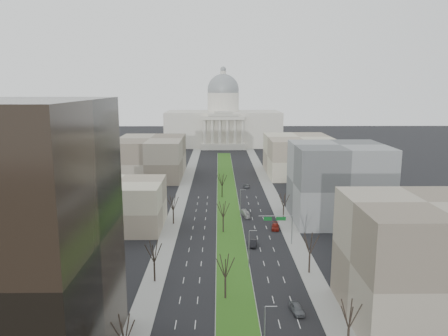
{
  "coord_description": "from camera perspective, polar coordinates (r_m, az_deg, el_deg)",
  "views": [
    {
      "loc": [
        -3.26,
        -40.6,
        41.8
      ],
      "look_at": [
        -1.47,
        104.41,
        14.41
      ],
      "focal_mm": 35.0,
      "sensor_mm": 36.0,
      "label": 1
    }
  ],
  "objects": [
    {
      "name": "tree_right_mid",
      "position": [
        100.97,
        11.19,
        -9.58
      ],
      "size": [
        5.52,
        5.52,
        9.94
      ],
      "color": "black",
      "rests_on": "ground"
    },
    {
      "name": "box_van",
      "position": [
        142.5,
        2.86,
        -5.99
      ],
      "size": [
        2.65,
        6.73,
        1.83
      ],
      "primitive_type": "imported",
      "rotation": [
        0.0,
        0.0,
        0.17
      ],
      "color": "#BCBCBC",
      "rests_on": "ground"
    },
    {
      "name": "car_grey_near",
      "position": [
        86.75,
        9.5,
        -17.64
      ],
      "size": [
        2.63,
        5.1,
        1.66
      ],
      "primitive_type": "imported",
      "rotation": [
        0.0,
        0.0,
        0.14
      ],
      "color": "#55585D",
      "rests_on": "ground"
    },
    {
      "name": "building_far_left",
      "position": [
        205.73,
        -9.58,
        1.37
      ],
      "size": [
        30.0,
        40.0,
        18.0
      ],
      "primitive_type": "cube",
      "color": "#7A6D5D",
      "rests_on": "ground"
    },
    {
      "name": "tree_right_near",
      "position": [
        74.64,
        16.08,
        -17.82
      ],
      "size": [
        5.16,
        5.16,
        9.29
      ],
      "color": "black",
      "rests_on": "ground"
    },
    {
      "name": "tree_left_far",
      "position": [
        134.0,
        -6.68,
        -4.5
      ],
      "size": [
        5.28,
        5.28,
        9.5
      ],
      "color": "black",
      "rests_on": "ground"
    },
    {
      "name": "building_beige_left",
      "position": [
        133.69,
        -13.58,
        -4.7
      ],
      "size": [
        26.0,
        22.0,
        14.0
      ],
      "primitive_type": "cube",
      "color": "#9F917B",
      "rests_on": "ground"
    },
    {
      "name": "car_red",
      "position": [
        131.07,
        6.73,
        -7.61
      ],
      "size": [
        2.98,
        5.73,
        1.59
      ],
      "primitive_type": "imported",
      "rotation": [
        0.0,
        0.0,
        -0.14
      ],
      "color": "maroon",
      "rests_on": "ground"
    },
    {
      "name": "capitol",
      "position": [
        311.25,
        -0.11,
        6.0
      ],
      "size": [
        80.0,
        46.0,
        55.0
      ],
      "color": "beige",
      "rests_on": "ground"
    },
    {
      "name": "building_tan_right",
      "position": [
        86.8,
        24.53,
        -11.1
      ],
      "size": [
        26.0,
        24.0,
        22.0
      ],
      "primitive_type": "cube",
      "color": "#7A6D5D",
      "rests_on": "ground"
    },
    {
      "name": "building_grey_right",
      "position": [
        140.92,
        14.65,
        -1.87
      ],
      "size": [
        28.0,
        26.0,
        24.0
      ],
      "primitive_type": "cube",
      "color": "#5D6062",
      "rests_on": "ground"
    },
    {
      "name": "tree_right_far",
      "position": [
        138.73,
        7.82,
        -4.14
      ],
      "size": [
        5.04,
        5.04,
        9.07
      ],
      "color": "black",
      "rests_on": "ground"
    },
    {
      "name": "car_grey_far",
      "position": [
        182.24,
        2.95,
        -2.37
      ],
      "size": [
        2.31,
        4.69,
        1.28
      ],
      "primitive_type": "imported",
      "rotation": [
        0.0,
        0.0,
        0.04
      ],
      "color": "#505358",
      "rests_on": "ground"
    },
    {
      "name": "tree_median_c",
      "position": [
        164.34,
        -0.25,
        -1.53
      ],
      "size": [
        5.4,
        5.4,
        9.72
      ],
      "color": "black",
      "rests_on": "ground"
    },
    {
      "name": "car_black",
      "position": [
        117.36,
        3.85,
        -9.78
      ],
      "size": [
        2.28,
        5.02,
        1.6
      ],
      "primitive_type": "imported",
      "rotation": [
        0.0,
        0.0,
        -0.12
      ],
      "color": "black",
      "rests_on": "ground"
    },
    {
      "name": "building_far_right",
      "position": [
        211.69,
        9.72,
        1.63
      ],
      "size": [
        30.0,
        40.0,
        18.0
      ],
      "primitive_type": "cube",
      "color": "#9F917B",
      "rests_on": "ground"
    },
    {
      "name": "tree_median_a",
      "position": [
        87.8,
        0.18,
        -12.65
      ],
      "size": [
        5.4,
        5.4,
        9.72
      ],
      "color": "black",
      "rests_on": "ground"
    },
    {
      "name": "sidewalk_right",
      "position": [
        143.39,
        7.69,
        -6.32
      ],
      "size": [
        5.0,
        330.0,
        0.15
      ],
      "primitive_type": "cube",
      "color": "gray",
      "rests_on": "ground"
    },
    {
      "name": "streetlamp_median_b",
      "position": [
        102.75,
        3.31,
        -10.42
      ],
      "size": [
        1.9,
        0.2,
        9.16
      ],
      "color": "gray",
      "rests_on": "ground"
    },
    {
      "name": "tree_median_b",
      "position": [
        125.53,
        -0.11,
        -5.4
      ],
      "size": [
        5.4,
        5.4,
        9.72
      ],
      "color": "black",
      "rests_on": "ground"
    },
    {
      "name": "streetlamp_median_c",
      "position": [
        140.73,
        2.18,
        -4.55
      ],
      "size": [
        1.9,
        0.2,
        9.16
      ],
      "color": "gray",
      "rests_on": "ground"
    },
    {
      "name": "tree_left_mid",
      "position": [
        96.21,
        -9.15,
        -10.65
      ],
      "size": [
        5.4,
        5.4,
        9.72
      ],
      "color": "black",
      "rests_on": "ground"
    },
    {
      "name": "median",
      "position": [
        164.98,
        0.45,
        -3.95
      ],
      "size": [
        8.0,
        222.03,
        0.2
      ],
      "color": "#999993",
      "rests_on": "ground"
    },
    {
      "name": "mast_arm_signs",
      "position": [
        117.45,
        7.58,
        -7.09
      ],
      "size": [
        9.12,
        0.24,
        8.09
      ],
      "color": "gray",
      "rests_on": "ground"
    },
    {
      "name": "tree_left_near",
      "position": [
        69.76,
        -12.92,
        -19.89
      ],
      "size": [
        5.1,
        5.1,
        9.18
      ],
      "color": "black",
      "rests_on": "ground"
    },
    {
      "name": "streetlamp_median_a",
      "position": [
        71.35,
        5.39,
        -20.59
      ],
      "size": [
        1.9,
        0.2,
        9.16
      ],
      "color": "gray",
      "rests_on": "ground"
    },
    {
      "name": "ground",
      "position": [
        165.99,
        0.44,
        -3.89
      ],
      "size": [
        600.0,
        600.0,
        0.0
      ],
      "primitive_type": "plane",
      "color": "black",
      "rests_on": "ground"
    },
    {
      "name": "sidewalk_left",
      "position": [
        142.59,
        -6.45,
        -6.39
      ],
      "size": [
        5.0,
        330.0,
        0.15
      ],
      "primitive_type": "cube",
      "color": "gray",
      "rests_on": "ground"
    }
  ]
}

